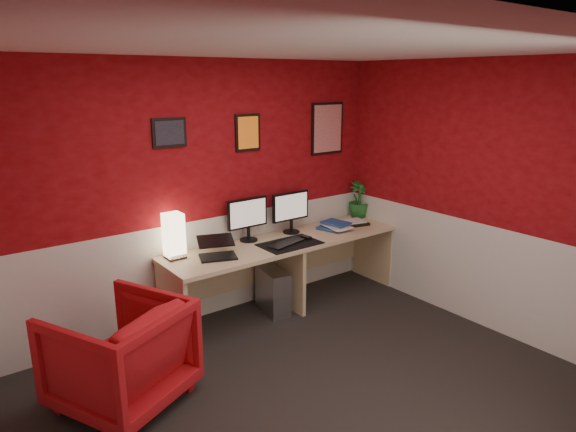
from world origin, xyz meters
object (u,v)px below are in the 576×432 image
Objects in this scene: desk at (287,274)px; shoji_lamp at (174,237)px; monitor_left at (248,213)px; monitor_right at (291,206)px; laptop at (218,246)px; potted_plant at (359,199)px; armchair at (120,354)px; zen_tray at (351,223)px; pc_tower at (273,290)px.

shoji_lamp reaches higher than desk.
monitor_left is 1.00× the size of monitor_right.
monitor_right is (1.33, -0.01, 0.09)m from shoji_lamp.
laptop is 0.59m from monitor_left.
monitor_left is (0.81, 0.03, 0.09)m from shoji_lamp.
monitor_right is (0.51, -0.04, 0.00)m from monitor_left.
desk is at bearing -170.42° from potted_plant.
monitor_right is 0.68× the size of armchair.
potted_plant reaches higher than desk.
desk is 7.43× the size of zen_tray.
armchair reaches higher than zen_tray.
laptop is at bearing -166.35° from pc_tower.
monitor_left is 0.51m from monitor_right.
pc_tower is at bearing 172.79° from armchair.
monitor_left is 1.29× the size of pc_tower.
monitor_right reaches higher than laptop.
laptop is at bearing -36.24° from shoji_lamp.
monitor_left reaches higher than laptop.
monitor_right is 1.02m from potted_plant.
zen_tray is at bearing -12.67° from monitor_right.
monitor_left is 1.36× the size of potted_plant.
laptop is 0.39× the size of armchair.
desk is 0.99m from zen_tray.
shoji_lamp is at bearing 175.13° from zen_tray.
armchair is (-2.85, -0.59, -0.36)m from zen_tray.
desk is 0.76m from monitor_left.
zen_tray is at bearing 22.18° from laptop.
monitor_right is at bearing 35.64° from pc_tower.
zen_tray is 0.41× the size of armchair.
armchair is at bearing -168.33° from zen_tray.
zen_tray reaches higher than pc_tower.
pc_tower is (-0.37, -0.18, -0.80)m from monitor_right.
shoji_lamp is 1.33m from monitor_right.
pc_tower is at bearing -57.45° from monitor_left.
zen_tray is 0.82× the size of potted_plant.
laptop is 0.78× the size of potted_plant.
pc_tower is (0.95, -0.19, -0.70)m from shoji_lamp.
potted_plant reaches higher than laptop.
monitor_left is 0.68× the size of armchair.
monitor_right is at bearing 167.33° from zen_tray.
pc_tower is at bearing -179.11° from zen_tray.
potted_plant is at bearing 18.32° from pc_tower.
zen_tray is at bearing 1.29° from desk.
laptop is (-0.81, -0.04, 0.47)m from desk.
zen_tray reaches higher than desk.
monitor_right is at bearing 32.48° from laptop.
monitor_right is at bearing -178.72° from potted_plant.
shoji_lamp is 1.14× the size of zen_tray.
shoji_lamp reaches higher than laptop.
shoji_lamp reaches higher than pc_tower.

